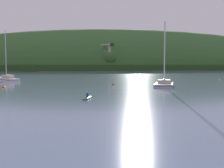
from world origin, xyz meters
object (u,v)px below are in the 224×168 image
Objects in this scene: sailboat_outer_reach at (164,85)px; canoe_with_paddler at (87,98)px; sailboat_near_mooring at (6,80)px; mooring_buoy_midchannel at (220,80)px; mooring_buoy_off_fishing_boat at (113,85)px; dockside_crane at (109,57)px; mooring_buoy_foreground at (3,88)px.

canoe_with_paddler is at bearing 159.62° from sailboat_outer_reach.
sailboat_near_mooring reaches higher than mooring_buoy_midchannel.
sailboat_outer_reach is 10.22m from mooring_buoy_off_fishing_boat.
mooring_buoy_off_fishing_boat reaches higher than mooring_buoy_midchannel.
mooring_buoy_midchannel is (38.03, 32.88, -0.10)m from canoe_with_paddler.
sailboat_near_mooring is at bearing 114.72° from dockside_crane.
mooring_buoy_midchannel is (21.81, 16.51, -0.24)m from sailboat_outer_reach.
mooring_buoy_foreground is at bearing 109.52° from sailboat_outer_reach.
mooring_buoy_off_fishing_boat is (-26.16, -140.18, -9.25)m from dockside_crane.
dockside_crane reaches higher than mooring_buoy_foreground.
mooring_buoy_off_fishing_boat is (-30.35, -10.89, -0.00)m from mooring_buoy_midchannel.
canoe_with_paddler is at bearing 124.96° from dockside_crane.
dockside_crane reaches higher than mooring_buoy_midchannel.
mooring_buoy_off_fishing_boat is at bearing 126.17° from dockside_crane.
canoe_with_paddler reaches higher than mooring_buoy_midchannel.
mooring_buoy_foreground is at bearing -171.04° from mooring_buoy_off_fishing_boat.
mooring_buoy_midchannel is at bearing 150.01° from canoe_with_paddler.
sailboat_near_mooring is at bearing -139.95° from canoe_with_paddler.
canoe_with_paddler is 4.69× the size of mooring_buoy_foreground.
sailboat_outer_reach is 20.79× the size of mooring_buoy_off_fishing_boat.
sailboat_outer_reach reaches higher than mooring_buoy_midchannel.
mooring_buoy_foreground is at bearing 155.40° from sailboat_near_mooring.
mooring_buoy_midchannel is (4.19, -129.30, -9.25)m from dockside_crane.
sailboat_outer_reach reaches higher than canoe_with_paddler.
mooring_buoy_midchannel is at bearing 15.56° from mooring_buoy_foreground.
sailboat_near_mooring is 3.78× the size of canoe_with_paddler.
sailboat_outer_reach is 28.86m from mooring_buoy_foreground.
mooring_buoy_off_fishing_boat is at bearing 179.91° from canoe_with_paddler.
mooring_buoy_foreground reaches higher than mooring_buoy_off_fishing_boat.
mooring_buoy_midchannel is at bearing 138.60° from dockside_crane.
canoe_with_paddler is (15.41, -40.39, -0.15)m from sailboat_near_mooring.
sailboat_outer_reach is 23.04m from canoe_with_paddler.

